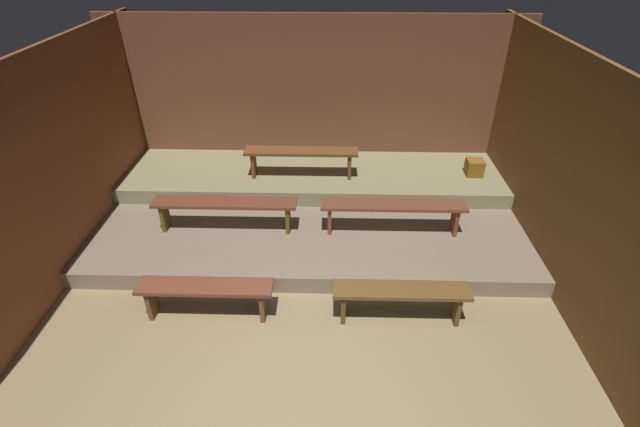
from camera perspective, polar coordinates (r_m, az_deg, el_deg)
ground at (r=6.28m, az=-1.45°, el=-5.47°), size 6.64×5.52×0.08m
wall_back at (r=7.76m, az=-0.71°, el=13.63°), size 6.64×0.06×2.65m
wall_left at (r=6.42m, az=-29.09°, el=5.36°), size 0.06×5.52×2.65m
wall_right at (r=6.15m, az=27.12°, el=4.80°), size 0.06×5.52×2.65m
platform_lower at (r=6.85m, az=-1.14°, el=-0.33°), size 5.84×3.10×0.23m
platform_middle at (r=7.44m, az=-0.88°, el=4.51°), size 5.84×1.47×0.23m
bench_floor_left at (r=5.34m, az=-13.81°, el=-9.25°), size 1.49×0.29×0.43m
bench_floor_right at (r=5.22m, az=9.84°, el=-9.80°), size 1.49×0.29×0.43m
bench_lower_left at (r=6.31m, az=-11.54°, el=0.84°), size 1.91×0.29×0.43m
bench_lower_right at (r=6.21m, az=8.91°, el=0.56°), size 1.91×0.29×0.43m
bench_middle_center at (r=7.07m, az=-2.31°, el=7.11°), size 1.70×0.29×0.43m
wooden_crate_middle at (r=7.59m, az=18.34°, el=5.37°), size 0.25×0.25×0.25m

